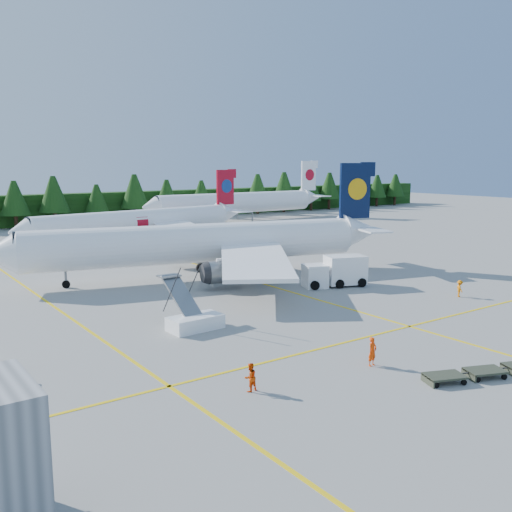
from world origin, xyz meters
TOP-DOWN VIEW (x-y plane):
  - ground at (0.00, 0.00)m, footprint 320.00×320.00m
  - taxi_stripe_a at (-14.00, 20.00)m, footprint 0.25×120.00m
  - taxi_stripe_b at (6.00, 20.00)m, footprint 0.25×120.00m
  - taxi_stripe_cross at (0.00, -6.00)m, footprint 80.00×0.25m
  - treeline_hedge at (0.00, 82.00)m, footprint 220.00×4.00m
  - airliner_navy at (1.47, 19.34)m, footprint 40.89×33.25m
  - airliner_red at (6.32, 45.75)m, footprint 37.56×30.72m
  - airliner_far_right at (37.07, 66.30)m, footprint 42.80×4.32m
  - airstairs at (-7.49, 2.94)m, footprint 4.05×5.50m
  - service_truck at (11.16, 7.68)m, footprint 6.62×4.25m
  - dolly_train at (2.63, -15.67)m, footprint 10.20×4.54m
  - crew_a at (-2.50, -10.19)m, footprint 0.70×0.51m
  - crew_b at (-10.75, -9.12)m, footprint 0.82×0.67m
  - crew_c at (17.32, -2.35)m, footprint 0.72×0.77m

SIDE VIEW (x-z plane):
  - ground at x=0.00m, z-range 0.00..0.00m
  - taxi_stripe_a at x=-14.00m, z-range 0.00..0.01m
  - taxi_stripe_b at x=6.00m, z-range 0.00..0.01m
  - taxi_stripe_cross at x=0.00m, z-range 0.00..0.01m
  - dolly_train at x=2.63m, z-range 0.34..0.47m
  - crew_c at x=17.32m, z-range 0.00..1.55m
  - airstairs at x=-7.49m, z-range -1.01..2.56m
  - crew_b at x=-10.75m, z-range 0.00..1.57m
  - crew_a at x=-2.50m, z-range 0.00..1.77m
  - service_truck at x=11.16m, z-range -0.01..2.99m
  - treeline_hedge at x=0.00m, z-range 0.00..6.00m
  - airliner_red at x=6.32m, z-range -2.18..8.77m
  - airliner_navy at x=1.47m, z-range -2.41..9.68m
  - airliner_far_right at x=37.07m, z-range -2.32..10.13m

